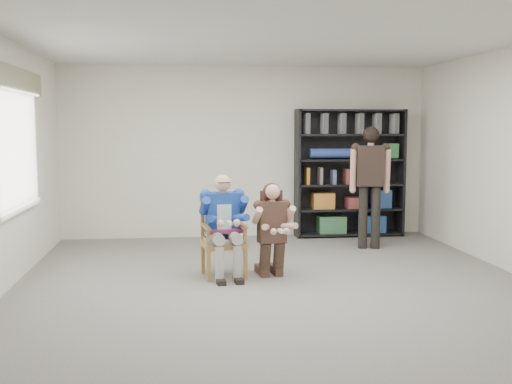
{
  "coord_description": "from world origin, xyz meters",
  "views": [
    {
      "loc": [
        -1.07,
        -6.32,
        1.8
      ],
      "look_at": [
        -0.2,
        0.6,
        1.05
      ],
      "focal_mm": 42.0,
      "sensor_mm": 36.0,
      "label": 1
    }
  ],
  "objects": [
    {
      "name": "floor",
      "position": [
        0.0,
        0.0,
        0.0
      ],
      "size": [
        6.0,
        7.0,
        0.01
      ],
      "primitive_type": "cube",
      "color": "slate",
      "rests_on": "ground"
    },
    {
      "name": "bookshelf",
      "position": [
        1.7,
        3.28,
        1.05
      ],
      "size": [
        1.8,
        0.38,
        2.1
      ],
      "primitive_type": null,
      "color": "black",
      "rests_on": "floor"
    },
    {
      "name": "seated_man",
      "position": [
        -0.57,
        0.8,
        0.63
      ],
      "size": [
        0.63,
        0.81,
        1.25
      ],
      "primitive_type": null,
      "rotation": [
        0.0,
        0.0,
        0.12
      ],
      "color": "navy",
      "rests_on": "floor"
    },
    {
      "name": "room_shell",
      "position": [
        0.0,
        0.0,
        1.4
      ],
      "size": [
        6.0,
        7.0,
        2.8
      ],
      "primitive_type": null,
      "color": "silver",
      "rests_on": "ground"
    },
    {
      "name": "window_left",
      "position": [
        -2.95,
        1.0,
        1.63
      ],
      "size": [
        0.16,
        2.0,
        1.75
      ],
      "primitive_type": null,
      "color": "silver",
      "rests_on": "room_shell"
    },
    {
      "name": "kneeling_woman",
      "position": [
        0.01,
        0.68,
        0.57
      ],
      "size": [
        0.57,
        0.82,
        1.15
      ],
      "primitive_type": null,
      "rotation": [
        0.0,
        0.0,
        0.12
      ],
      "color": "#37251C",
      "rests_on": "floor"
    },
    {
      "name": "armchair",
      "position": [
        -0.57,
        0.8,
        0.48
      ],
      "size": [
        0.62,
        0.6,
        0.96
      ],
      "primitive_type": null,
      "rotation": [
        0.0,
        0.0,
        0.12
      ],
      "color": "olive",
      "rests_on": "floor"
    },
    {
      "name": "standing_man",
      "position": [
        1.71,
        2.23,
        0.9
      ],
      "size": [
        0.61,
        0.42,
        1.81
      ],
      "primitive_type": null,
      "rotation": [
        0.0,
        0.0,
        -0.22
      ],
      "color": "black",
      "rests_on": "floor"
    }
  ]
}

